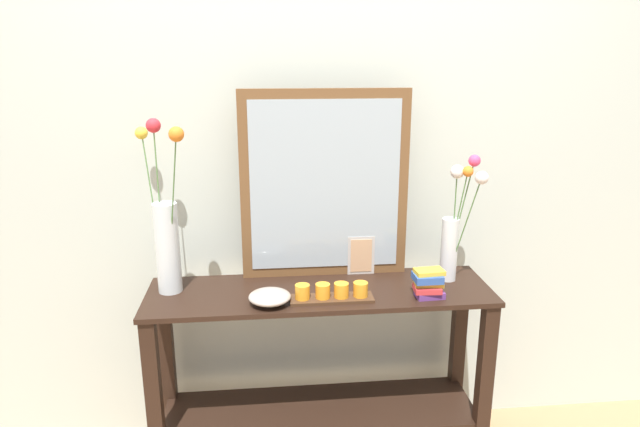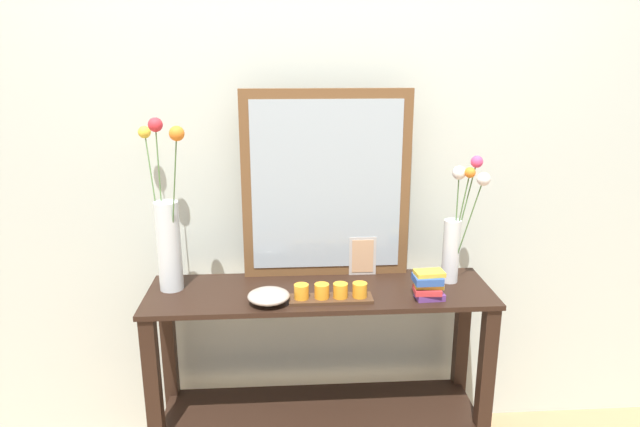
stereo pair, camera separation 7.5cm
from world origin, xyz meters
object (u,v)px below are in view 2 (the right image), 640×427
(vase_right, at_px, (457,230))
(decorative_bowl, at_px, (269,296))
(tall_vase_left, at_px, (168,232))
(book_stack, at_px, (428,285))
(console_table, at_px, (320,358))
(candle_tray, at_px, (331,293))
(picture_frame_small, at_px, (363,256))
(mirror_leaning, at_px, (326,185))

(vase_right, distance_m, decorative_bowl, 0.79)
(tall_vase_left, distance_m, book_stack, 1.02)
(console_table, bearing_deg, candle_tray, -71.46)
(vase_right, bearing_deg, picture_frame_small, 163.23)
(book_stack, bearing_deg, candle_tray, 179.13)
(tall_vase_left, relative_size, vase_right, 1.29)
(candle_tray, xyz_separation_m, book_stack, (0.37, -0.01, 0.03))
(vase_right, distance_m, candle_tray, 0.57)
(picture_frame_small, distance_m, decorative_bowl, 0.47)
(tall_vase_left, bearing_deg, book_stack, -9.06)
(console_table, height_order, candle_tray, candle_tray)
(candle_tray, bearing_deg, book_stack, -0.87)
(decorative_bowl, bearing_deg, mirror_leaning, 49.24)
(mirror_leaning, distance_m, picture_frame_small, 0.34)
(candle_tray, distance_m, book_stack, 0.37)
(console_table, relative_size, book_stack, 11.55)
(mirror_leaning, height_order, vase_right, mirror_leaning)
(tall_vase_left, distance_m, vase_right, 1.14)
(console_table, distance_m, book_stack, 0.55)
(console_table, bearing_deg, book_stack, -14.70)
(candle_tray, bearing_deg, vase_right, 15.61)
(tall_vase_left, relative_size, candle_tray, 2.12)
(picture_frame_small, bearing_deg, tall_vase_left, -172.69)
(mirror_leaning, distance_m, decorative_bowl, 0.51)
(picture_frame_small, bearing_deg, candle_tray, -121.63)
(mirror_leaning, bearing_deg, book_stack, -36.13)
(candle_tray, bearing_deg, mirror_leaning, 89.36)
(vase_right, height_order, picture_frame_small, vase_right)
(tall_vase_left, bearing_deg, decorative_bowl, -22.89)
(tall_vase_left, relative_size, picture_frame_small, 4.05)
(mirror_leaning, relative_size, tall_vase_left, 1.15)
(mirror_leaning, relative_size, vase_right, 1.48)
(candle_tray, relative_size, decorative_bowl, 2.00)
(picture_frame_small, height_order, decorative_bowl, picture_frame_small)
(mirror_leaning, xyz_separation_m, decorative_bowl, (-0.24, -0.28, -0.36))
(vase_right, relative_size, decorative_bowl, 3.30)
(decorative_bowl, bearing_deg, picture_frame_small, 34.07)
(mirror_leaning, height_order, candle_tray, mirror_leaning)
(console_table, xyz_separation_m, mirror_leaning, (0.04, 0.16, 0.69))
(console_table, relative_size, picture_frame_small, 8.19)
(vase_right, bearing_deg, book_stack, -133.76)
(mirror_leaning, height_order, decorative_bowl, mirror_leaning)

